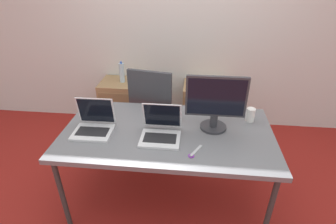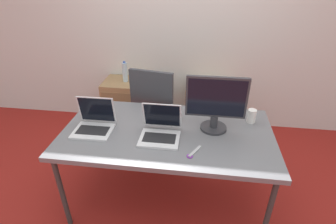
# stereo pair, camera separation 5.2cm
# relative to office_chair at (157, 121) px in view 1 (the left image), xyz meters

# --- Properties ---
(ground_plane) EXTENTS (14.00, 14.00, 0.00)m
(ground_plane) POSITION_rel_office_chair_xyz_m (0.20, -0.74, -0.38)
(ground_plane) COLOR maroon
(wall_back) EXTENTS (10.00, 0.05, 2.60)m
(wall_back) POSITION_rel_office_chair_xyz_m (0.20, 0.71, 0.92)
(wall_back) COLOR silver
(wall_back) RESTS_ON ground_plane
(desk) EXTENTS (1.68, 0.90, 0.75)m
(desk) POSITION_rel_office_chair_xyz_m (0.20, -0.74, 0.32)
(desk) COLOR slate
(desk) RESTS_ON ground_plane
(office_chair) EXTENTS (0.56, 0.59, 1.04)m
(office_chair) POSITION_rel_office_chair_xyz_m (0.00, 0.00, 0.00)
(office_chair) COLOR #232326
(office_chair) RESTS_ON ground_plane
(cabinet_left) EXTENTS (0.56, 0.43, 0.64)m
(cabinet_left) POSITION_rel_office_chair_xyz_m (-0.49, 0.46, -0.06)
(cabinet_left) COLOR #99754C
(cabinet_left) RESTS_ON ground_plane
(cabinet_right) EXTENTS (0.56, 0.43, 0.64)m
(cabinet_right) POSITION_rel_office_chair_xyz_m (0.55, 0.46, -0.06)
(cabinet_right) COLOR #99754C
(cabinet_right) RESTS_ON ground_plane
(water_bottle) EXTENTS (0.06, 0.06, 0.26)m
(water_bottle) POSITION_rel_office_chair_xyz_m (-0.49, 0.46, 0.38)
(water_bottle) COLOR silver
(water_bottle) RESTS_ON cabinet_left
(laptop_left) EXTENTS (0.30, 0.30, 0.25)m
(laptop_left) POSITION_rel_office_chair_xyz_m (0.16, -0.81, 0.42)
(laptop_left) COLOR silver
(laptop_left) RESTS_ON desk
(laptop_right) EXTENTS (0.31, 0.27, 0.25)m
(laptop_right) POSITION_rel_office_chair_xyz_m (-0.38, -0.79, 0.42)
(laptop_right) COLOR silver
(laptop_right) RESTS_ON desk
(monitor) EXTENTS (0.47, 0.21, 0.45)m
(monitor) POSITION_rel_office_chair_xyz_m (0.57, -0.65, 0.60)
(monitor) COLOR #2D2D33
(monitor) RESTS_ON desk
(coffee_cup_white) EXTENTS (0.07, 0.07, 0.12)m
(coffee_cup_white) POSITION_rel_office_chair_xyz_m (0.88, -0.51, 0.43)
(coffee_cup_white) COLOR white
(coffee_cup_white) RESTS_ON desk
(coffee_cup_brown) EXTENTS (0.08, 0.08, 0.13)m
(coffee_cup_brown) POSITION_rel_office_chair_xyz_m (0.22, -0.55, 0.43)
(coffee_cup_brown) COLOR brown
(coffee_cup_brown) RESTS_ON desk
(scissors) EXTENTS (0.11, 0.16, 0.01)m
(scissors) POSITION_rel_office_chair_xyz_m (0.42, -0.99, 0.37)
(scissors) COLOR #B2B2B7
(scissors) RESTS_ON desk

